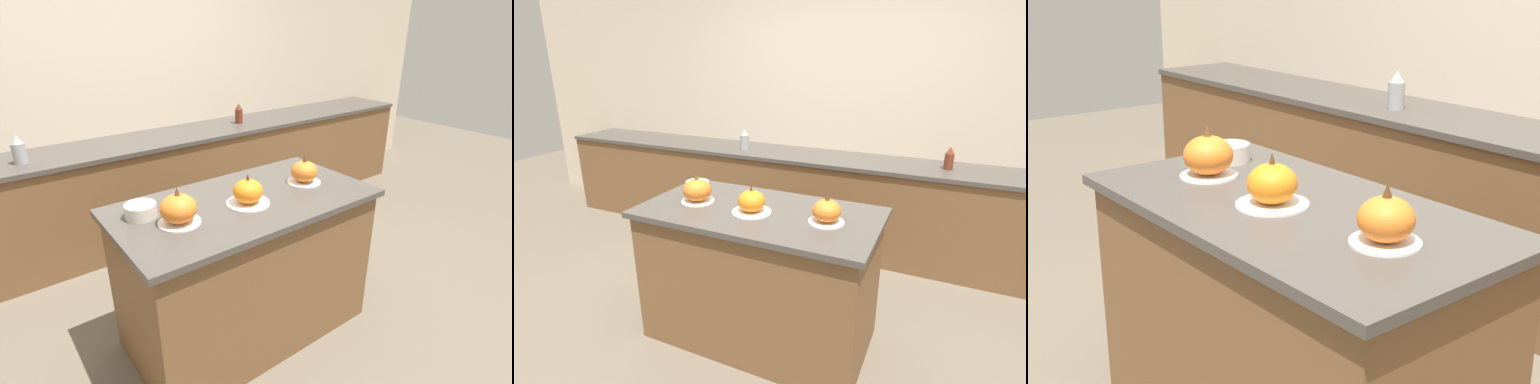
# 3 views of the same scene
# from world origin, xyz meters

# --- Properties ---
(kitchen_island) EXTENTS (1.45, 0.76, 0.90)m
(kitchen_island) POSITION_xyz_m (0.00, 0.00, 0.45)
(kitchen_island) COLOR brown
(kitchen_island) RESTS_ON ground_plane
(pumpkin_cake_left) EXTENTS (0.21, 0.21, 0.19)m
(pumpkin_cake_left) POSITION_xyz_m (-0.42, -0.03, 0.97)
(pumpkin_cake_left) COLOR white
(pumpkin_cake_left) RESTS_ON kitchen_island
(pumpkin_cake_center) EXTENTS (0.23, 0.23, 0.17)m
(pumpkin_cake_center) POSITION_xyz_m (-0.02, -0.05, 0.96)
(pumpkin_cake_center) COLOR white
(pumpkin_cake_center) RESTS_ON kitchen_island
(pumpkin_cake_right) EXTENTS (0.20, 0.20, 0.17)m
(pumpkin_cake_right) POSITION_xyz_m (0.43, -0.01, 0.96)
(pumpkin_cake_right) COLOR white
(pumpkin_cake_right) RESTS_ON kitchen_island
(bottle_short) EXTENTS (0.09, 0.09, 0.20)m
(bottle_short) POSITION_xyz_m (-0.88, 1.44, 0.99)
(bottle_short) COLOR #99999E
(bottle_short) RESTS_ON back_counter
(mixing_bowl) EXTENTS (0.16, 0.16, 0.07)m
(mixing_bowl) POSITION_xyz_m (-0.54, 0.14, 0.93)
(mixing_bowl) COLOR beige
(mixing_bowl) RESTS_ON kitchen_island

